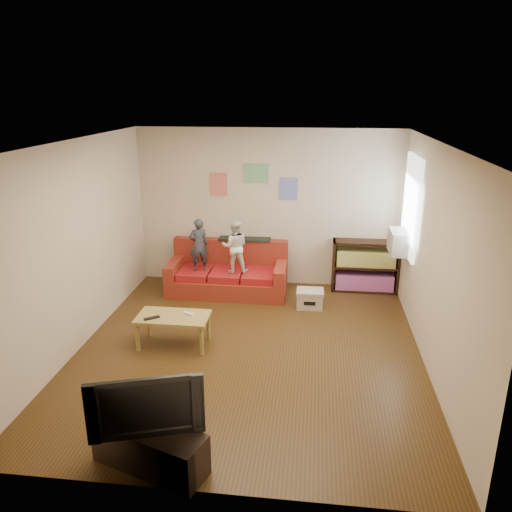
# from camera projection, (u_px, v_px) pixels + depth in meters

# --- Properties ---
(room_shell) EXTENTS (4.52, 5.02, 2.72)m
(room_shell) POSITION_uv_depth(u_px,v_px,m) (248.00, 253.00, 6.20)
(room_shell) COLOR #493014
(room_shell) RESTS_ON ground
(sofa) EXTENTS (1.98, 0.91, 0.87)m
(sofa) POSITION_uv_depth(u_px,v_px,m) (228.00, 275.00, 8.48)
(sofa) COLOR maroon
(sofa) RESTS_ON ground
(child_a) EXTENTS (0.38, 0.31, 0.89)m
(child_a) POSITION_uv_depth(u_px,v_px,m) (199.00, 245.00, 8.20)
(child_a) COLOR #30353F
(child_a) RESTS_ON sofa
(child_b) EXTENTS (0.47, 0.38, 0.88)m
(child_b) POSITION_uv_depth(u_px,v_px,m) (235.00, 246.00, 8.13)
(child_b) COLOR white
(child_b) RESTS_ON sofa
(coffee_table) EXTENTS (0.95, 0.52, 0.43)m
(coffee_table) POSITION_uv_depth(u_px,v_px,m) (173.00, 320.00, 6.65)
(coffee_table) COLOR #AA934A
(coffee_table) RESTS_ON ground
(remote) EXTENTS (0.20, 0.16, 0.02)m
(remote) POSITION_uv_depth(u_px,v_px,m) (152.00, 318.00, 6.54)
(remote) COLOR black
(remote) RESTS_ON coffee_table
(game_controller) EXTENTS (0.15, 0.10, 0.03)m
(game_controller) POSITION_uv_depth(u_px,v_px,m) (188.00, 314.00, 6.65)
(game_controller) COLOR white
(game_controller) RESTS_ON coffee_table
(bookshelf) EXTENTS (1.10, 0.33, 0.88)m
(bookshelf) POSITION_uv_depth(u_px,v_px,m) (365.00, 269.00, 8.48)
(bookshelf) COLOR black
(bookshelf) RESTS_ON ground
(window) EXTENTS (0.04, 1.08, 1.48)m
(window) POSITION_uv_depth(u_px,v_px,m) (411.00, 206.00, 7.41)
(window) COLOR white
(window) RESTS_ON room_shell
(ac_unit) EXTENTS (0.28, 0.55, 0.35)m
(ac_unit) POSITION_uv_depth(u_px,v_px,m) (399.00, 242.00, 7.60)
(ac_unit) COLOR #B7B2A3
(ac_unit) RESTS_ON window
(artwork_left) EXTENTS (0.30, 0.01, 0.40)m
(artwork_left) POSITION_uv_depth(u_px,v_px,m) (218.00, 184.00, 8.51)
(artwork_left) COLOR #D87266
(artwork_left) RESTS_ON room_shell
(artwork_center) EXTENTS (0.42, 0.01, 0.32)m
(artwork_center) POSITION_uv_depth(u_px,v_px,m) (256.00, 173.00, 8.38)
(artwork_center) COLOR #72B27F
(artwork_center) RESTS_ON room_shell
(artwork_right) EXTENTS (0.30, 0.01, 0.38)m
(artwork_right) POSITION_uv_depth(u_px,v_px,m) (289.00, 189.00, 8.39)
(artwork_right) COLOR #727FCC
(artwork_right) RESTS_ON room_shell
(file_box) EXTENTS (0.42, 0.32, 0.29)m
(file_box) POSITION_uv_depth(u_px,v_px,m) (310.00, 299.00, 7.88)
(file_box) COLOR beige
(file_box) RESTS_ON ground
(tv_stand) EXTENTS (1.13, 0.70, 0.40)m
(tv_stand) POSITION_uv_depth(u_px,v_px,m) (150.00, 448.00, 4.52)
(tv_stand) COLOR black
(tv_stand) RESTS_ON ground
(television) EXTENTS (1.00, 0.43, 0.58)m
(television) POSITION_uv_depth(u_px,v_px,m) (146.00, 402.00, 4.36)
(television) COLOR black
(television) RESTS_ON tv_stand
(tissue) EXTENTS (0.11, 0.11, 0.09)m
(tissue) POSITION_uv_depth(u_px,v_px,m) (301.00, 306.00, 7.88)
(tissue) COLOR white
(tissue) RESTS_ON ground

